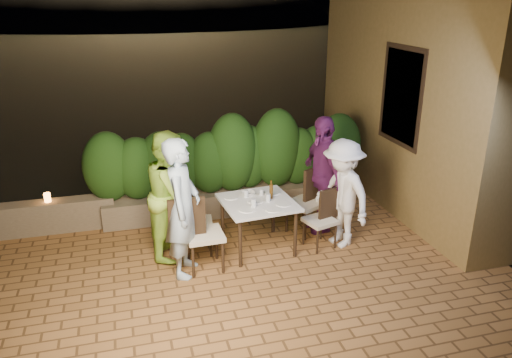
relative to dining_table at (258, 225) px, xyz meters
name	(u,v)px	position (x,y,z in m)	size (l,w,h in m)	color
ground	(254,285)	(-0.30, -0.90, -0.40)	(400.00, 400.00, 0.00)	black
terrace_floor	(245,269)	(-0.30, -0.40, -0.45)	(7.00, 6.00, 0.15)	brown
building_wall	(432,58)	(3.30, 1.10, 2.12)	(1.60, 5.00, 5.00)	olive
window_pane	(403,96)	(2.52, 0.60, 1.62)	(0.08, 1.00, 1.40)	black
window_frame	(402,96)	(2.51, 0.60, 1.62)	(0.06, 1.15, 1.55)	black
planter	(230,200)	(-0.10, 1.40, -0.17)	(4.20, 0.55, 0.40)	brown
hedge	(229,158)	(-0.10, 1.40, 0.57)	(4.00, 0.70, 1.10)	#1A3B10
parapet	(42,217)	(-3.10, 1.40, -0.12)	(2.20, 0.30, 0.50)	brown
hill	(144,55)	(1.70, 59.10, -4.38)	(52.00, 40.00, 22.00)	black
dining_table	(258,225)	(0.00, 0.00, 0.00)	(0.99, 0.99, 0.75)	white
plate_nw	(247,209)	(-0.22, -0.25, 0.38)	(0.24, 0.24, 0.01)	white
plate_sw	(231,197)	(-0.34, 0.23, 0.38)	(0.21, 0.21, 0.01)	white
plate_ne	(283,204)	(0.31, -0.21, 0.38)	(0.20, 0.20, 0.01)	white
plate_se	(272,192)	(0.29, 0.24, 0.38)	(0.23, 0.23, 0.01)	white
plate_centre	(255,201)	(-0.03, 0.01, 0.38)	(0.24, 0.24, 0.01)	white
plate_front	(273,210)	(0.12, -0.34, 0.38)	(0.21, 0.21, 0.01)	white
glass_nw	(254,203)	(-0.11, -0.18, 0.44)	(0.07, 0.07, 0.12)	silver
glass_sw	(246,194)	(-0.12, 0.19, 0.43)	(0.06, 0.06, 0.11)	silver
glass_ne	(268,198)	(0.14, -0.05, 0.43)	(0.07, 0.07, 0.11)	silver
glass_se	(261,192)	(0.11, 0.19, 0.42)	(0.06, 0.06, 0.10)	silver
beer_bottle	(271,189)	(0.21, 0.05, 0.51)	(0.05, 0.05, 0.27)	#4A2E0C
bowl	(248,193)	(-0.07, 0.27, 0.40)	(0.19, 0.19, 0.05)	white
chair_left_front	(204,233)	(-0.83, -0.34, 0.15)	(0.49, 0.49, 1.05)	black
chair_left_back	(197,222)	(-0.86, 0.14, 0.10)	(0.44, 0.44, 0.94)	black
chair_right_front	(320,219)	(0.89, -0.18, 0.06)	(0.40, 0.40, 0.87)	black
chair_right_back	(305,202)	(0.84, 0.32, 0.13)	(0.47, 0.47, 1.02)	black
diner_blue	(183,208)	(-1.10, -0.37, 0.56)	(0.68, 0.45, 1.87)	#A9C4DA
diner_green	(171,194)	(-1.19, 0.21, 0.53)	(0.88, 0.68, 1.81)	#ADDF45
diner_white	(342,194)	(1.21, -0.18, 0.43)	(1.04, 0.60, 1.61)	white
diner_purple	(322,174)	(1.13, 0.38, 0.54)	(1.07, 0.45, 1.83)	#66225E
parapet_lamp	(47,197)	(-2.97, 1.40, 0.20)	(0.10, 0.10, 0.14)	orange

